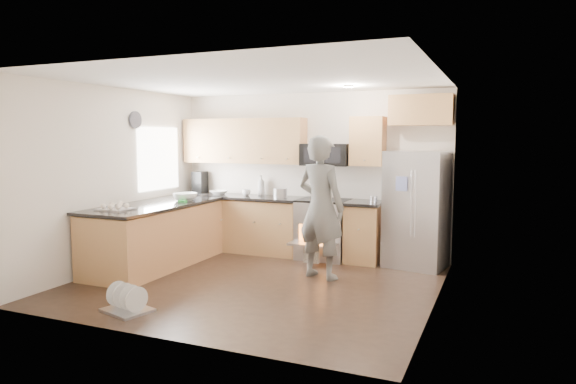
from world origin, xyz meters
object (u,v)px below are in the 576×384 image
at_px(person, 321,207).
at_px(dish_rack, 127,304).
at_px(stove_range, 324,215).
at_px(refrigerator, 416,209).

distance_m(person, dish_rack, 2.72).
distance_m(stove_range, person, 1.18).
relative_size(stove_range, person, 0.93).
bearing_deg(person, dish_rack, 71.00).
bearing_deg(refrigerator, stove_range, -169.70).
height_order(stove_range, refrigerator, stove_range).
bearing_deg(person, stove_range, -56.97).
bearing_deg(dish_rack, refrigerator, 51.33).
bearing_deg(stove_range, person, -73.05).
xyz_separation_m(refrigerator, dish_rack, (-2.57, -3.21, -0.76)).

